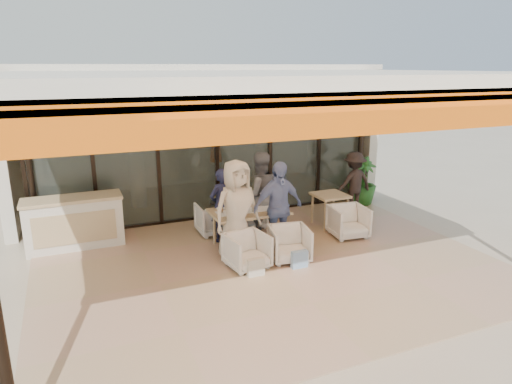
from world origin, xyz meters
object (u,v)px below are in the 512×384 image
Objects in this scene: chair_near_left at (247,249)px; side_chair at (348,220)px; diner_grey at (259,195)px; side_table at (330,199)px; potted_palm at (362,180)px; diner_cream at (237,210)px; diner_navy at (221,206)px; chair_far_left at (214,217)px; diner_periwinkle at (278,207)px; standing_woman at (354,182)px; chair_near_right at (289,242)px; host_counter at (74,222)px; dining_table at (248,213)px; chair_far_right at (250,215)px.

chair_near_left is 2.60m from side_chair.
diner_grey is 1.71m from side_table.
potted_palm is at bearing 33.82° from side_table.
diner_navy is at bearing 81.51° from diner_cream.
diner_periwinkle is at bearing 121.02° from chair_far_left.
diner_cream is (0.00, 0.50, 0.59)m from chair_near_left.
chair_far_left is at bearing 159.37° from side_chair.
diner_navy reaches higher than standing_woman.
chair_far_left is 2.84m from side_chair.
diner_cream reaches higher than chair_near_right.
host_counter is 1.23× the size of dining_table.
chair_near_left is 1.72m from diner_grey.
diner_cream is at bearing -132.06° from dining_table.
chair_far_right is at bearing 84.07° from diner_periwinkle.
potted_palm is (4.18, 2.45, 0.30)m from chair_near_left.
side_table reaches higher than chair_far_right.
potted_palm is (3.76, 1.50, -0.04)m from dining_table.
chair_far_right is at bearing 100.55° from chair_near_right.
standing_woman reaches higher than chair_near_left.
chair_far_right is 0.80× the size of side_table.
diner_cream is at bearing 81.38° from chair_near_left.
chair_near_left is at bearing -149.57° from potted_palm.
dining_table is 1.00× the size of standing_woman.
host_counter is at bearing 148.92° from diner_periwinkle.
diner_periwinkle reaches higher than chair_far_left.
diner_navy is (-0.84, -0.50, 0.47)m from chair_far_right.
diner_grey is at bearing 158.79° from diner_navy.
chair_near_right is at bearing 93.52° from diner_grey.
standing_woman reaches higher than side_table.
dining_table is 3.39m from standing_woman.
side_chair is (2.12, -0.36, -0.32)m from dining_table.
host_counter is 6.95m from potted_palm.
dining_table reaches higher than side_chair.
side_chair is at bearing -6.25° from diner_cream.
diner_navy reaches higher than dining_table.
host_counter is at bearing -6.04° from chair_far_left.
side_chair is (2.53, -1.30, 0.00)m from chair_far_left.
diner_navy is 0.86× the size of diner_periwinkle.
chair_far_left is at bearing 113.56° from dining_table.
diner_periwinkle is 3.18m from standing_woman.
diner_periwinkle is at bearing -25.15° from host_counter.
side_table is at bearing -178.21° from diner_grey.
chair_near_left is 0.40× the size of diner_periwinkle.
host_counter is 2.48× the size of side_table.
diner_cream reaches higher than side_chair.
potted_palm is (3.34, 0.55, 0.35)m from chair_far_right.
host_counter is at bearing -12.46° from chair_far_right.
diner_cream is (-0.84, -0.90, 0.03)m from diner_grey.
diner_grey is 3.51m from potted_palm.
side_chair reaches higher than chair_far_right.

